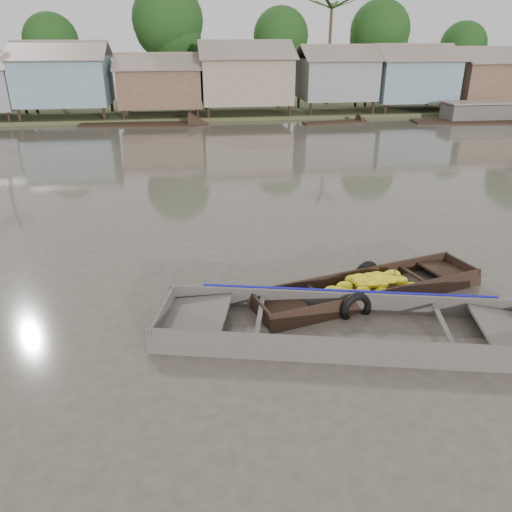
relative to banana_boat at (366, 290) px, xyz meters
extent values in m
plane|color=#453F35|center=(-1.86, -0.46, -0.17)|extent=(120.00, 120.00, 0.00)
cube|color=#384723|center=(-1.86, 32.54, -0.17)|extent=(120.00, 12.00, 0.50)
cube|color=slate|center=(-12.36, 29.04, 2.53)|extent=(6.20, 5.20, 3.20)
cube|color=brown|center=(-12.36, 27.64, 4.58)|extent=(6.60, 3.02, 1.28)
cube|color=brown|center=(-12.36, 30.45, 4.58)|extent=(6.60, 3.02, 1.28)
cube|color=brown|center=(-5.66, 29.04, 2.03)|extent=(5.80, 4.60, 2.70)
cube|color=brown|center=(-5.66, 27.80, 3.83)|extent=(6.20, 2.67, 1.14)
cube|color=brown|center=(-5.66, 30.28, 3.83)|extent=(6.20, 2.67, 1.14)
cube|color=#83725B|center=(0.64, 29.04, 2.48)|extent=(6.50, 5.30, 3.30)
cube|color=brown|center=(0.64, 27.61, 4.58)|extent=(6.90, 3.08, 1.31)
cube|color=brown|center=(0.64, 30.47, 4.58)|extent=(6.90, 3.08, 1.31)
cube|color=slate|center=(7.64, 29.04, 2.43)|extent=(5.40, 4.70, 2.90)
cube|color=brown|center=(7.64, 27.77, 4.33)|extent=(5.80, 2.73, 1.17)
cube|color=brown|center=(7.64, 30.31, 4.33)|extent=(5.80, 2.73, 1.17)
cube|color=slate|center=(13.64, 29.04, 2.33)|extent=(6.00, 5.00, 3.10)
cube|color=brown|center=(13.64, 27.69, 4.33)|extent=(6.40, 2.90, 1.24)
cube|color=brown|center=(13.64, 30.39, 4.33)|extent=(6.40, 2.90, 1.24)
cube|color=brown|center=(20.14, 29.04, 2.28)|extent=(5.70, 4.90, 2.80)
cube|color=brown|center=(20.14, 27.72, 4.13)|extent=(6.10, 2.85, 1.21)
cube|color=brown|center=(20.14, 30.36, 4.13)|extent=(6.10, 2.85, 1.21)
cylinder|color=#473323|center=(-13.86, 33.54, 2.28)|extent=(0.28, 0.28, 4.90)
sphere|color=#133410|center=(-13.86, 33.54, 5.08)|extent=(4.20, 4.20, 4.20)
cylinder|color=#473323|center=(-4.86, 32.54, 2.98)|extent=(0.28, 0.28, 6.30)
sphere|color=#133410|center=(-4.86, 32.54, 6.58)|extent=(5.40, 5.40, 5.40)
cylinder|color=#473323|center=(4.14, 33.54, 2.46)|extent=(0.28, 0.28, 5.25)
sphere|color=#133410|center=(4.14, 33.54, 5.46)|extent=(4.50, 4.50, 4.50)
cylinder|color=#473323|center=(12.14, 32.54, 2.63)|extent=(0.28, 0.28, 5.60)
sphere|color=#133410|center=(12.14, 32.54, 5.83)|extent=(4.80, 4.80, 4.80)
cylinder|color=#473323|center=(20.14, 33.54, 2.11)|extent=(0.28, 0.28, 4.55)
sphere|color=#133410|center=(20.14, 33.54, 4.71)|extent=(3.90, 3.90, 3.90)
cylinder|color=#473323|center=(8.14, 33.04, 3.83)|extent=(0.24, 0.24, 8.00)
cube|color=black|center=(0.08, 0.04, -0.25)|extent=(5.75, 2.50, 0.08)
cube|color=black|center=(-0.08, 0.64, -0.02)|extent=(5.63, 1.63, 0.54)
cube|color=black|center=(0.23, -0.55, -0.02)|extent=(5.63, 1.63, 0.54)
cube|color=black|center=(2.81, 0.77, -0.02)|extent=(0.38, 1.23, 0.51)
cube|color=black|center=(2.34, 0.64, 0.04)|extent=(1.23, 1.30, 0.20)
cube|color=black|center=(-2.66, -0.68, -0.02)|extent=(0.38, 1.23, 0.51)
cube|color=black|center=(-2.18, -0.56, 0.04)|extent=(1.23, 1.30, 0.20)
cube|color=black|center=(-1.23, -0.30, 0.09)|extent=(0.41, 1.19, 0.05)
cube|color=black|center=(1.39, 0.39, 0.09)|extent=(0.41, 1.19, 0.05)
ellipsoid|color=yellow|center=(-0.12, -0.09, 0.20)|extent=(0.49, 0.40, 0.27)
ellipsoid|color=yellow|center=(0.81, 0.46, 0.10)|extent=(0.52, 0.42, 0.28)
ellipsoid|color=yellow|center=(-0.61, -0.34, 0.08)|extent=(0.53, 0.43, 0.28)
ellipsoid|color=yellow|center=(-0.51, -0.42, 0.02)|extent=(0.51, 0.42, 0.28)
ellipsoid|color=yellow|center=(1.11, -0.05, 0.02)|extent=(0.44, 0.36, 0.24)
ellipsoid|color=yellow|center=(-0.87, -0.07, 0.06)|extent=(0.48, 0.39, 0.26)
ellipsoid|color=yellow|center=(-0.55, -0.43, 0.03)|extent=(0.52, 0.42, 0.28)
ellipsoid|color=yellow|center=(-0.14, 0.19, 0.16)|extent=(0.47, 0.38, 0.25)
ellipsoid|color=yellow|center=(0.45, 0.08, 0.20)|extent=(0.49, 0.39, 0.26)
ellipsoid|color=yellow|center=(0.64, 0.48, 0.05)|extent=(0.46, 0.37, 0.25)
ellipsoid|color=yellow|center=(-0.18, 0.11, 0.17)|extent=(0.47, 0.38, 0.25)
ellipsoid|color=yellow|center=(0.17, -0.04, 0.20)|extent=(0.47, 0.38, 0.25)
ellipsoid|color=yellow|center=(-0.28, 0.26, 0.16)|extent=(0.42, 0.34, 0.23)
ellipsoid|color=yellow|center=(0.02, -0.13, 0.25)|extent=(0.50, 0.41, 0.27)
ellipsoid|color=yellow|center=(0.86, 0.10, 0.12)|extent=(0.49, 0.39, 0.26)
ellipsoid|color=yellow|center=(0.30, -0.09, 0.15)|extent=(0.46, 0.37, 0.25)
ellipsoid|color=yellow|center=(-0.83, -0.25, -0.01)|extent=(0.41, 0.33, 0.22)
ellipsoid|color=yellow|center=(0.26, -0.26, 0.04)|extent=(0.43, 0.35, 0.23)
ellipsoid|color=yellow|center=(-0.57, -0.06, 0.16)|extent=(0.45, 0.37, 0.24)
ellipsoid|color=yellow|center=(-0.51, -0.33, 0.08)|extent=(0.47, 0.38, 0.25)
ellipsoid|color=yellow|center=(-0.74, -0.22, 0.08)|extent=(0.53, 0.43, 0.29)
ellipsoid|color=yellow|center=(0.24, 0.05, 0.28)|extent=(0.54, 0.44, 0.29)
ellipsoid|color=yellow|center=(-0.01, 0.15, 0.19)|extent=(0.50, 0.41, 0.27)
ellipsoid|color=yellow|center=(0.57, 0.00, 0.22)|extent=(0.41, 0.34, 0.22)
ellipsoid|color=yellow|center=(-0.14, 0.25, 0.12)|extent=(0.43, 0.35, 0.23)
ellipsoid|color=yellow|center=(0.27, 0.49, 0.07)|extent=(0.44, 0.36, 0.24)
ellipsoid|color=yellow|center=(-0.70, -0.51, -0.03)|extent=(0.42, 0.34, 0.23)
ellipsoid|color=yellow|center=(0.08, 0.14, 0.26)|extent=(0.40, 0.33, 0.22)
ellipsoid|color=yellow|center=(-0.20, -0.31, 0.15)|extent=(0.41, 0.33, 0.22)
ellipsoid|color=yellow|center=(-0.20, 0.02, 0.28)|extent=(0.50, 0.41, 0.27)
ellipsoid|color=yellow|center=(0.24, 0.45, 0.08)|extent=(0.46, 0.37, 0.25)
cylinder|color=#3F6626|center=(-0.42, -0.09, 0.28)|extent=(0.04, 0.04, 0.18)
cylinder|color=#3F6626|center=(0.27, 0.09, 0.28)|extent=(0.04, 0.04, 0.18)
cylinder|color=#3F6626|center=(0.77, 0.23, 0.28)|extent=(0.04, 0.04, 0.18)
torus|color=black|center=(0.29, 0.82, 0.00)|extent=(0.73, 0.36, 0.70)
torus|color=black|center=(-0.54, -0.84, 0.00)|extent=(0.83, 0.38, 0.81)
cube|color=#47413C|center=(-0.93, -1.60, -0.25)|extent=(8.05, 3.46, 0.08)
cube|color=#47413C|center=(-0.70, -0.67, 0.03)|extent=(7.86, 2.02, 0.64)
cube|color=#47413C|center=(-1.15, -2.54, 0.03)|extent=(7.86, 2.02, 0.64)
cube|color=#47413C|center=(-4.76, -0.70, 0.03)|extent=(0.51, 1.92, 0.61)
cube|color=#47413C|center=(-4.09, -0.86, 0.11)|extent=(1.72, 1.96, 0.25)
cube|color=#47413C|center=(-2.76, -1.17, 0.16)|extent=(0.53, 1.86, 0.05)
cube|color=#47413C|center=(0.91, -2.04, 0.16)|extent=(0.53, 1.86, 0.05)
cube|color=#665E54|center=(-0.93, -1.60, -0.20)|extent=(6.18, 2.88, 0.02)
cube|color=#0F0F98|center=(-0.69, -0.61, 0.28)|extent=(6.35, 1.59, 0.16)
torus|color=olive|center=(0.97, -2.38, -0.17)|extent=(0.45, 0.45, 0.06)
torus|color=olive|center=(0.97, -2.38, -0.13)|extent=(0.36, 0.36, 0.06)
cube|color=black|center=(-7.30, 25.81, -0.22)|extent=(7.92, 2.57, 0.35)
cube|color=black|center=(6.30, 24.74, -0.22)|extent=(4.37, 1.57, 0.35)
cube|color=black|center=(16.10, 23.74, -0.22)|extent=(8.25, 2.53, 0.35)
cube|color=black|center=(17.14, 24.54, 0.38)|extent=(5.00, 2.00, 1.20)
camera|label=1|loc=(-4.09, -10.06, 5.58)|focal=35.00mm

